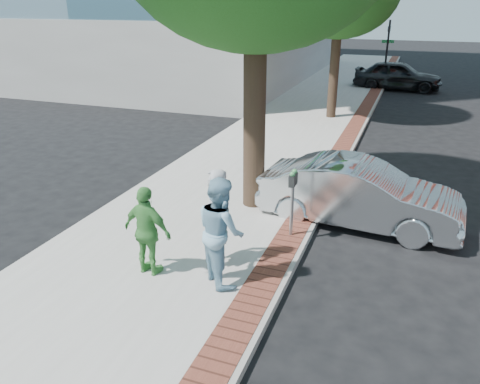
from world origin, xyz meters
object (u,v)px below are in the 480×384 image
at_px(parking_meter, 293,189).
at_px(bg_car, 398,75).
at_px(person_green, 148,231).
at_px(person_gray, 215,218).
at_px(sedan_silver, 359,194).
at_px(person_officer, 221,231).

relative_size(parking_meter, bg_car, 0.30).
relative_size(person_green, bg_car, 0.35).
xyz_separation_m(parking_meter, person_gray, (-1.06, -1.62, -0.10)).
bearing_deg(bg_car, person_green, 173.90).
height_order(person_gray, sedan_silver, person_gray).
xyz_separation_m(parking_meter, sedan_silver, (1.22, 1.39, -0.46)).
distance_m(parking_meter, person_green, 3.14).
bearing_deg(person_green, bg_car, -89.74).
bearing_deg(person_gray, bg_car, 162.98).
xyz_separation_m(person_green, bg_car, (3.08, 22.58, -0.17)).
distance_m(person_green, bg_car, 22.79).
bearing_deg(sedan_silver, person_officer, 155.42).
distance_m(parking_meter, sedan_silver, 1.91).
bearing_deg(sedan_silver, person_green, 143.48).
relative_size(parking_meter, sedan_silver, 0.33).
bearing_deg(person_gray, sedan_silver, 131.34).
relative_size(person_officer, person_green, 1.15).
distance_m(person_gray, sedan_silver, 3.80).
bearing_deg(person_officer, sedan_silver, -74.06).
height_order(person_green, bg_car, person_green).
height_order(person_officer, sedan_silver, person_officer).
xyz_separation_m(parking_meter, person_green, (-2.05, -2.36, -0.21)).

